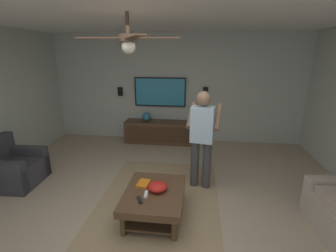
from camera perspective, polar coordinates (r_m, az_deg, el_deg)
name	(u,v)px	position (r m, az deg, el deg)	size (l,w,h in m)	color
ground_plane	(152,227)	(3.43, -3.91, -22.87)	(8.05, 8.05, 0.00)	tan
wall_back_tv	(176,88)	(6.06, 1.99, 8.95)	(0.10, 6.40, 2.66)	#B2B7AD
area_rug	(157,207)	(3.75, -2.70, -18.75)	(2.94, 1.82, 0.01)	#9E8460
armchair	(13,169)	(4.98, -33.14, -8.55)	(0.83, 0.84, 0.82)	#38383D
coffee_table	(154,198)	(3.42, -3.37, -16.77)	(1.00, 0.80, 0.40)	#513823
media_console	(159,132)	(6.03, -2.16, -1.43)	(0.45, 1.70, 0.55)	#513823
tv	(160,92)	(6.03, -1.89, 8.12)	(0.05, 1.28, 0.72)	black
person_standing	(202,135)	(3.89, 8.17, -2.07)	(0.60, 0.61, 1.64)	#3F3F3F
bowl	(158,187)	(3.35, -2.51, -14.31)	(0.26, 0.26, 0.12)	red
remote_white	(146,194)	(3.29, -5.27, -15.96)	(0.15, 0.04, 0.02)	white
remote_black	(140,200)	(3.19, -6.79, -17.15)	(0.15, 0.04, 0.02)	black
book	(143,184)	(3.51, -5.90, -13.52)	(0.22, 0.16, 0.04)	orange
vase_round	(146,117)	(5.99, -5.18, 2.23)	(0.22, 0.22, 0.22)	teal
wall_speaker_left	(205,92)	(5.97, 8.93, 8.14)	(0.06, 0.12, 0.22)	black
wall_speaker_right	(120,92)	(6.29, -11.34, 8.09)	(0.06, 0.12, 0.22)	black
ceiling_fan	(129,41)	(2.96, -9.35, 19.51)	(1.16, 1.20, 0.46)	#4C3828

